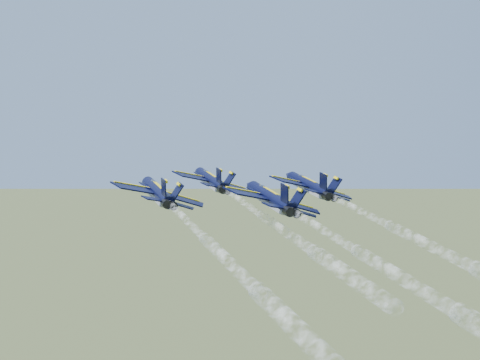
# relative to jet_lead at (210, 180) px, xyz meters

# --- Properties ---
(jet_lead) EXTENTS (12.33, 17.28, 4.90)m
(jet_lead) POSITION_rel_jet_lead_xyz_m (0.00, 0.00, 0.00)
(jet_lead) COLOR black
(jet_left) EXTENTS (12.33, 17.28, 4.90)m
(jet_left) POSITION_rel_jet_lead_xyz_m (-5.50, -18.30, 0.00)
(jet_left) COLOR black
(jet_right) EXTENTS (12.33, 17.28, 4.90)m
(jet_right) POSITION_rel_jet_lead_xyz_m (15.58, -8.03, 0.00)
(jet_right) COLOR black
(jet_slot) EXTENTS (12.33, 17.28, 4.90)m
(jet_slot) POSITION_rel_jet_lead_xyz_m (10.13, -24.36, 0.00)
(jet_slot) COLOR black
(smoke_trail_lead) EXTENTS (21.50, 47.93, 2.07)m
(smoke_trail_lead) POSITION_rel_jet_lead_xyz_m (15.27, -36.04, 0.04)
(smoke_trail_lead) COLOR white
(smoke_trail_left) EXTENTS (21.50, 47.93, 2.07)m
(smoke_trail_left) POSITION_rel_jet_lead_xyz_m (9.76, -54.34, 0.04)
(smoke_trail_left) COLOR white
(smoke_trail_right) EXTENTS (21.50, 47.93, 2.07)m
(smoke_trail_right) POSITION_rel_jet_lead_xyz_m (30.84, -44.07, 0.04)
(smoke_trail_right) COLOR white
(smoke_trail_slot) EXTENTS (21.50, 47.93, 2.07)m
(smoke_trail_slot) POSITION_rel_jet_lead_xyz_m (25.39, -60.39, 0.04)
(smoke_trail_slot) COLOR white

